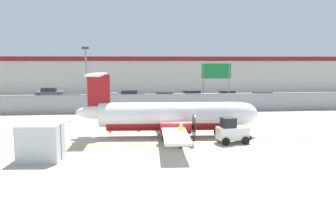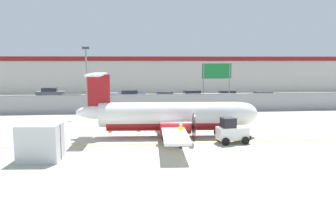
% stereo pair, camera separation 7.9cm
% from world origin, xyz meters
% --- Properties ---
extents(ground_plane, '(140.00, 140.00, 0.01)m').
position_xyz_m(ground_plane, '(0.00, 2.00, 0.00)').
color(ground_plane, '#B2AD99').
extents(perimeter_fence, '(98.00, 0.10, 2.10)m').
position_xyz_m(perimeter_fence, '(0.00, 18.00, 1.12)').
color(perimeter_fence, gray).
rests_on(perimeter_fence, ground).
extents(parking_lot_strip, '(98.00, 17.00, 0.12)m').
position_xyz_m(parking_lot_strip, '(0.00, 29.50, 0.06)').
color(parking_lot_strip, '#38383A').
rests_on(parking_lot_strip, ground).
extents(background_building, '(91.00, 8.10, 6.50)m').
position_xyz_m(background_building, '(0.00, 47.99, 3.26)').
color(background_building, beige).
rests_on(background_building, ground).
extents(commuter_airplane, '(14.18, 16.06, 4.92)m').
position_xyz_m(commuter_airplane, '(0.23, 4.51, 1.60)').
color(commuter_airplane, white).
rests_on(commuter_airplane, ground).
extents(baggage_tug, '(2.46, 1.65, 1.88)m').
position_xyz_m(baggage_tug, '(4.19, 1.72, 0.86)').
color(baggage_tug, silver).
rests_on(baggage_tug, ground).
extents(ground_crew_worker, '(0.36, 0.54, 1.70)m').
position_xyz_m(ground_crew_worker, '(0.33, 0.57, 0.95)').
color(ground_crew_worker, '#191E4C').
rests_on(ground_crew_worker, ground).
extents(cargo_container, '(2.56, 2.19, 2.20)m').
position_xyz_m(cargo_container, '(-8.41, -1.56, 1.10)').
color(cargo_container, '#B7BCC1').
rests_on(cargo_container, ground).
extents(traffic_cone_near_left, '(0.36, 0.36, 0.64)m').
position_xyz_m(traffic_cone_near_left, '(-2.35, 6.85, 0.31)').
color(traffic_cone_near_left, orange).
rests_on(traffic_cone_near_left, ground).
extents(traffic_cone_near_right, '(0.36, 0.36, 0.64)m').
position_xyz_m(traffic_cone_near_right, '(-4.71, 6.78, 0.31)').
color(traffic_cone_near_right, orange).
rests_on(traffic_cone_near_right, ground).
extents(parked_car_0, '(4.23, 2.06, 1.58)m').
position_xyz_m(parked_car_0, '(-15.10, 34.64, 0.89)').
color(parked_car_0, slate).
rests_on(parked_car_0, parking_lot_strip).
extents(parked_car_1, '(4.26, 2.13, 1.58)m').
position_xyz_m(parked_car_1, '(-10.15, 23.19, 0.89)').
color(parked_car_1, black).
rests_on(parked_car_1, parking_lot_strip).
extents(parked_car_2, '(4.23, 2.06, 1.58)m').
position_xyz_m(parked_car_2, '(-6.88, 30.94, 0.89)').
color(parked_car_2, gray).
rests_on(parked_car_2, parking_lot_strip).
extents(parked_car_3, '(4.29, 2.19, 1.58)m').
position_xyz_m(parked_car_3, '(-2.95, 28.84, 0.89)').
color(parked_car_3, navy).
rests_on(parked_car_3, parking_lot_strip).
extents(parked_car_4, '(4.36, 2.35, 1.58)m').
position_xyz_m(parked_car_4, '(1.56, 25.57, 0.89)').
color(parked_car_4, '#B28C19').
rests_on(parked_car_4, parking_lot_strip).
extents(parked_car_5, '(4.31, 2.24, 1.58)m').
position_xyz_m(parked_car_5, '(5.56, 27.57, 0.89)').
color(parked_car_5, gray).
rests_on(parked_car_5, parking_lot_strip).
extents(parked_car_6, '(4.33, 2.28, 1.58)m').
position_xyz_m(parked_car_6, '(10.60, 26.74, 0.89)').
color(parked_car_6, silver).
rests_on(parked_car_6, parking_lot_strip).
extents(parked_car_7, '(4.33, 2.27, 1.58)m').
position_xyz_m(parked_car_7, '(14.71, 24.46, 0.89)').
color(parked_car_7, red).
rests_on(parked_car_7, parking_lot_strip).
extents(apron_light_pole, '(0.70, 0.30, 7.27)m').
position_xyz_m(apron_light_pole, '(-7.46, 15.33, 4.30)').
color(apron_light_pole, slate).
rests_on(apron_light_pole, ground).
extents(highway_sign, '(3.60, 0.14, 5.50)m').
position_xyz_m(highway_sign, '(7.43, 20.35, 4.14)').
color(highway_sign, slate).
rests_on(highway_sign, ground).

